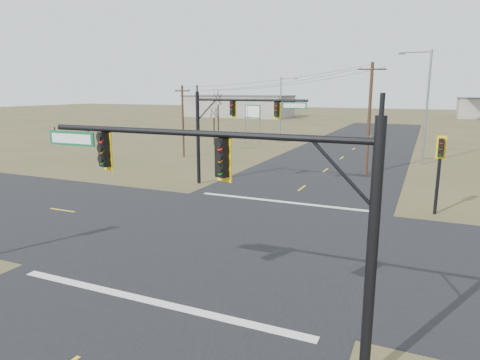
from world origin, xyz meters
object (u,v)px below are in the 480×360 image
(pedestal_signal_ne, at_px, (440,158))
(bare_tree_b, at_px, (218,98))
(streetlight_c, at_px, (282,105))
(utility_pole_far, at_px, (183,120))
(streetlight_a, at_px, (425,101))
(bare_tree_a, at_px, (214,111))
(mast_arm_far, at_px, (232,119))
(highway_sign, at_px, (253,116))
(mast_arm_near, at_px, (230,181))
(utility_pole_near, at_px, (369,117))

(pedestal_signal_ne, bearing_deg, bare_tree_b, 133.36)
(streetlight_c, xyz_separation_m, bare_tree_b, (-11.96, 3.11, 0.95))
(bare_tree_b, bearing_deg, utility_pole_far, -72.91)
(streetlight_a, xyz_separation_m, bare_tree_a, (-26.00, 5.23, -1.70))
(mast_arm_far, distance_m, highway_sign, 26.12)
(pedestal_signal_ne, height_order, highway_sign, highway_sign)
(streetlight_a, bearing_deg, streetlight_c, 122.11)
(mast_arm_near, distance_m, utility_pole_near, 28.53)
(highway_sign, xyz_separation_m, bare_tree_a, (-4.57, -2.55, 0.74))
(utility_pole_far, height_order, streetlight_a, streetlight_a)
(highway_sign, bearing_deg, mast_arm_near, -45.14)
(utility_pole_far, distance_m, streetlight_c, 19.93)
(bare_tree_b, bearing_deg, bare_tree_a, -65.85)
(mast_arm_far, xyz_separation_m, highway_sign, (-8.36, 24.71, -1.39))
(pedestal_signal_ne, distance_m, highway_sign, 35.09)
(bare_tree_b, bearing_deg, streetlight_a, -28.45)
(mast_arm_near, xyz_separation_m, bare_tree_a, (-21.81, 41.44, -0.42))
(mast_arm_far, bearing_deg, bare_tree_a, 123.17)
(utility_pole_far, xyz_separation_m, streetlight_c, (5.08, 19.24, 1.03))
(mast_arm_near, height_order, pedestal_signal_ne, mast_arm_near)
(mast_arm_far, bearing_deg, highway_sign, 111.59)
(utility_pole_near, height_order, highway_sign, utility_pole_near)
(mast_arm_near, distance_m, streetlight_c, 52.25)
(streetlight_c, bearing_deg, utility_pole_far, -123.70)
(utility_pole_far, height_order, bare_tree_a, utility_pole_far)
(mast_arm_far, relative_size, streetlight_a, 0.80)
(streetlight_a, bearing_deg, utility_pole_far, 170.29)
(mast_arm_near, height_order, bare_tree_a, mast_arm_near)
(mast_arm_near, height_order, utility_pole_near, utility_pole_near)
(utility_pole_near, distance_m, bare_tree_b, 36.56)
(mast_arm_near, xyz_separation_m, mast_arm_far, (-8.88, 19.28, 0.23))
(utility_pole_near, distance_m, highway_sign, 23.17)
(pedestal_signal_ne, height_order, bare_tree_b, bare_tree_b)
(utility_pole_near, relative_size, streetlight_c, 1.05)
(streetlight_a, bearing_deg, bare_tree_b, 129.29)
(mast_arm_near, bearing_deg, streetlight_a, 105.19)
(streetlight_c, bearing_deg, utility_pole_near, -73.86)
(utility_pole_far, relative_size, streetlight_c, 0.85)
(pedestal_signal_ne, height_order, bare_tree_a, bare_tree_a)
(utility_pole_near, bearing_deg, mast_arm_far, -133.76)
(pedestal_signal_ne, distance_m, utility_pole_far, 29.05)
(pedestal_signal_ne, relative_size, highway_sign, 0.90)
(mast_arm_far, bearing_deg, utility_pole_near, 49.15)
(highway_sign, relative_size, streetlight_c, 0.58)
(bare_tree_b, bearing_deg, mast_arm_far, -61.77)
(mast_arm_far, bearing_deg, pedestal_signal_ne, -4.90)
(mast_arm_far, distance_m, utility_pole_far, 16.16)
(mast_arm_far, height_order, bare_tree_b, bare_tree_b)
(pedestal_signal_ne, xyz_separation_m, highway_sign, (-22.78, 26.69, 0.40))
(mast_arm_near, bearing_deg, pedestal_signal_ne, 94.02)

